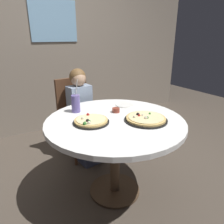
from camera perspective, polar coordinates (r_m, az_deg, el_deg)
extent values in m
plane|color=#4C4238|center=(2.16, 0.74, -20.75)|extent=(8.00, 8.00, 0.00)
cube|color=gray|center=(3.35, -17.51, 19.94)|extent=(5.20, 0.12, 2.90)
cube|color=#8CBFE5|center=(3.32, -15.78, 23.04)|extent=(0.67, 0.02, 0.57)
cylinder|color=white|center=(1.77, 0.85, -2.61)|extent=(1.18, 1.18, 0.04)
cylinder|color=#4C3826|center=(1.94, 0.79, -12.59)|extent=(0.09, 0.09, 0.69)
cylinder|color=#4C3826|center=(2.15, 0.74, -20.55)|extent=(0.48, 0.48, 0.02)
cube|color=brown|center=(2.53, -8.76, -2.96)|extent=(0.44, 0.44, 0.04)
cube|color=brown|center=(2.60, -10.99, 3.60)|extent=(0.40, 0.08, 0.52)
cylinder|color=brown|center=(2.43, -10.08, -10.07)|extent=(0.04, 0.04, 0.41)
cylinder|color=brown|center=(2.57, -3.31, -7.89)|extent=(0.04, 0.04, 0.41)
cylinder|color=brown|center=(2.70, -13.45, -7.03)|extent=(0.04, 0.04, 0.41)
cylinder|color=brown|center=(2.83, -7.17, -5.25)|extent=(0.04, 0.04, 0.41)
cube|color=#3F4766|center=(2.49, -6.76, -8.48)|extent=(0.27, 0.34, 0.45)
cube|color=#8C9EB7|center=(2.43, -8.88, 2.09)|extent=(0.27, 0.18, 0.44)
sphere|color=tan|center=(2.35, -9.27, 9.04)|extent=(0.17, 0.17, 0.17)
sphere|color=brown|center=(2.37, -9.53, 9.59)|extent=(0.18, 0.18, 0.18)
cylinder|color=black|center=(1.70, -5.79, -2.77)|extent=(0.30, 0.30, 0.01)
cylinder|color=#D8B266|center=(1.69, -5.80, -2.33)|extent=(0.27, 0.27, 0.02)
cylinder|color=beige|center=(1.69, -5.82, -1.99)|extent=(0.24, 0.24, 0.01)
sphere|color=beige|center=(1.60, -6.31, -2.97)|extent=(0.03, 0.03, 0.03)
sphere|color=beige|center=(1.69, -8.11, -1.74)|extent=(0.02, 0.02, 0.02)
sphere|color=#387F33|center=(1.59, -7.53, -3.13)|extent=(0.03, 0.03, 0.03)
sphere|color=black|center=(1.64, -6.73, -2.37)|extent=(0.03, 0.03, 0.03)
sphere|color=#B2231E|center=(1.77, -6.66, -0.71)|extent=(0.03, 0.03, 0.03)
sphere|color=#387F33|center=(1.63, -6.23, -2.55)|extent=(0.02, 0.02, 0.02)
cylinder|color=black|center=(1.76, 9.29, -2.15)|extent=(0.36, 0.36, 0.01)
cylinder|color=#D8B266|center=(1.75, 9.32, -1.73)|extent=(0.33, 0.33, 0.02)
cylinder|color=beige|center=(1.75, 9.34, -1.40)|extent=(0.29, 0.29, 0.01)
sphere|color=#387F33|center=(1.81, 10.36, -0.42)|extent=(0.02, 0.02, 0.02)
sphere|color=beige|center=(1.71, 6.20, -1.40)|extent=(0.02, 0.02, 0.02)
sphere|color=black|center=(1.78, 7.15, -0.60)|extent=(0.03, 0.03, 0.03)
sphere|color=beige|center=(1.76, 8.42, -0.87)|extent=(0.02, 0.02, 0.02)
sphere|color=#387F33|center=(1.71, 9.63, -1.54)|extent=(0.03, 0.03, 0.03)
sphere|color=beige|center=(1.71, 9.34, -1.60)|extent=(0.03, 0.03, 0.03)
sphere|color=#B2231E|center=(1.75, 7.48, -0.96)|extent=(0.02, 0.02, 0.02)
cylinder|color=#6659A5|center=(1.94, -9.97, 2.28)|extent=(0.08, 0.08, 0.16)
cylinder|color=white|center=(1.91, -9.85, 5.71)|extent=(0.04, 0.03, 0.22)
cylinder|color=brown|center=(1.92, 1.09, 0.52)|extent=(0.07, 0.07, 0.04)
cylinder|color=white|center=(2.11, 3.54, 1.96)|extent=(0.18, 0.18, 0.01)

